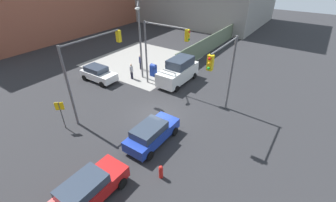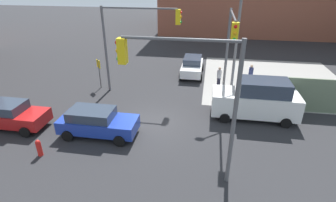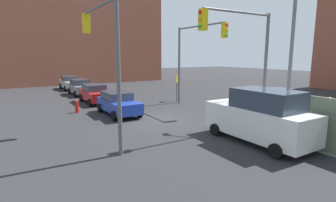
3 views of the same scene
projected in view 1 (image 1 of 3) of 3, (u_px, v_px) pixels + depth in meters
The scene contains 16 objects.
ground_plane at pixel (156, 115), 19.26m from camera, with size 120.00×120.00×0.00m, color #28282B.
sidewalk_corner at pixel (143, 61), 29.90m from camera, with size 12.00×12.00×0.01m, color gray.
construction_fence at pixel (213, 42), 32.86m from camera, with size 20.21×0.12×2.40m, color #607056.
traffic_signal_nw_corner at pixel (90, 61), 17.40m from camera, with size 5.86×0.36×6.50m.
traffic_signal_se_corner at pixel (224, 67), 16.55m from camera, with size 4.87×0.36×6.50m.
traffic_signal_ne_corner at pixel (161, 44), 21.24m from camera, with size 0.36×5.06×6.50m.
street_lamp_corner at pixel (140, 37), 22.91m from camera, with size 2.22×1.82×8.00m.
warning_sign_two_way at pixel (61, 111), 16.95m from camera, with size 0.48×0.48×2.40m.
mailbox_blue at pixel (153, 70), 25.61m from camera, with size 0.56×0.64×1.43m.
fire_hydrant at pixel (161, 172), 13.48m from camera, with size 0.26×0.26×0.94m.
coupe_white at pixel (98, 74), 24.50m from camera, with size 2.02×4.16×1.62m.
coupe_blue at pixel (152, 133), 15.97m from camera, with size 4.46×2.02×1.62m.
hatchback_red at pixel (88, 189), 12.02m from camera, with size 4.36×2.02×1.62m.
van_white_delivery at pixel (178, 71), 24.00m from camera, with size 5.40×2.32×2.62m.
pedestrian_crossing at pixel (141, 62), 27.09m from camera, with size 0.36×0.36×1.81m.
pedestrian_waiting at pixel (132, 71), 24.85m from camera, with size 0.36×0.36×1.77m.
Camera 1 is at (-12.37, -9.77, 11.20)m, focal length 24.00 mm.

